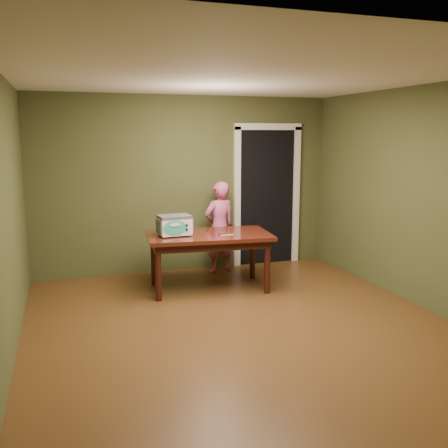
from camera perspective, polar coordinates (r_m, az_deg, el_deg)
floor at (r=5.43m, az=2.21°, el=-11.79°), size 5.00×5.00×0.00m
room_shell at (r=5.04m, az=2.35°, el=6.50°), size 4.52×5.02×2.61m
doorway at (r=8.15m, az=4.09°, el=3.30°), size 1.10×0.66×2.25m
dining_table at (r=6.56m, az=-1.75°, el=-1.96°), size 1.68×1.05×0.75m
toy_oven at (r=6.41m, az=-5.68°, el=-0.07°), size 0.45×0.32×0.27m
baking_pan at (r=6.50m, az=-0.24°, el=-1.06°), size 0.10×0.10×0.02m
spatula at (r=6.43m, az=0.36°, el=-1.27°), size 0.18×0.03×0.01m
child at (r=7.38m, az=-0.52°, el=-0.37°), size 0.56×0.43×1.36m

